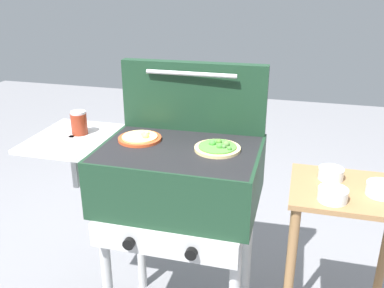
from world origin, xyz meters
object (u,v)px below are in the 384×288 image
(topping_bowl_middle, at_px, (333,195))
(pizza_cheese, at_px, (140,138))
(prep_table, at_px, (343,243))
(sauce_jar, at_px, (79,123))
(pizza_veggie, at_px, (218,148))
(topping_bowl_near, at_px, (381,190))
(topping_bowl_far, at_px, (331,174))
(grill, at_px, (177,180))

(topping_bowl_middle, bearing_deg, pizza_cheese, 169.57)
(prep_table, relative_size, topping_bowl_middle, 7.74)
(topping_bowl_middle, bearing_deg, sauce_jar, 172.19)
(pizza_cheese, relative_size, sauce_jar, 1.77)
(pizza_veggie, xyz_separation_m, prep_table, (0.51, -0.01, -0.34))
(pizza_cheese, xyz_separation_m, prep_table, (0.84, -0.04, -0.34))
(pizza_cheese, distance_m, sauce_jar, 0.28)
(topping_bowl_near, relative_size, topping_bowl_far, 1.10)
(pizza_veggie, height_order, prep_table, pizza_veggie)
(pizza_veggie, relative_size, prep_table, 0.23)
(pizza_veggie, xyz_separation_m, sauce_jar, (-0.61, 0.02, 0.04))
(pizza_veggie, height_order, topping_bowl_far, pizza_veggie)
(sauce_jar, distance_m, topping_bowl_far, 1.06)
(pizza_veggie, xyz_separation_m, topping_bowl_far, (0.44, 0.05, -0.09))
(topping_bowl_middle, bearing_deg, topping_bowl_far, 89.95)
(topping_bowl_near, bearing_deg, pizza_cheese, 176.59)
(grill, xyz_separation_m, prep_table, (0.67, 0.00, -0.19))
(prep_table, distance_m, topping_bowl_far, 0.27)
(grill, distance_m, pizza_veggie, 0.23)
(pizza_cheese, relative_size, topping_bowl_middle, 1.73)
(pizza_veggie, bearing_deg, prep_table, -1.53)
(prep_table, relative_size, topping_bowl_near, 7.65)
(topping_bowl_far, bearing_deg, pizza_cheese, -177.70)
(topping_bowl_near, bearing_deg, sauce_jar, 177.28)
(pizza_veggie, bearing_deg, topping_bowl_near, -3.17)
(grill, distance_m, pizza_cheese, 0.23)
(grill, bearing_deg, topping_bowl_far, 6.76)
(topping_bowl_middle, bearing_deg, prep_table, 55.45)
(pizza_cheese, xyz_separation_m, topping_bowl_far, (0.77, 0.03, -0.08))
(grill, relative_size, sauce_jar, 9.47)
(grill, xyz_separation_m, sauce_jar, (-0.45, 0.04, 0.19))
(pizza_veggie, relative_size, pizza_cheese, 1.01)
(sauce_jar, height_order, topping_bowl_near, sauce_jar)
(grill, height_order, pizza_cheese, pizza_cheese)
(sauce_jar, distance_m, topping_bowl_middle, 1.06)
(pizza_cheese, distance_m, prep_table, 0.91)
(sauce_jar, height_order, topping_bowl_far, sauce_jar)
(pizza_veggie, xyz_separation_m, pizza_cheese, (-0.33, 0.02, -0.00))
(pizza_veggie, bearing_deg, grill, -173.78)
(grill, bearing_deg, sauce_jar, 174.58)
(grill, relative_size, pizza_cheese, 5.35)
(grill, height_order, topping_bowl_middle, grill)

